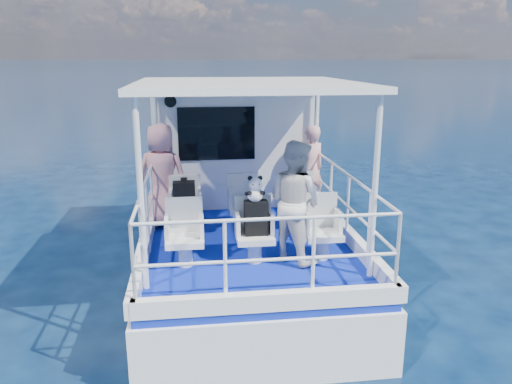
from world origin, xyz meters
TOP-DOWN VIEW (x-y plane):
  - ground at (0.00, 0.00)m, footprint 2000.00×2000.00m
  - hull at (0.00, 1.00)m, footprint 3.00×7.00m
  - deck at (0.00, 1.00)m, footprint 2.90×6.90m
  - cabin at (0.00, 2.30)m, footprint 2.85×2.00m
  - canopy at (0.00, -0.20)m, footprint 3.00×3.20m
  - canopy_posts at (0.00, -0.25)m, footprint 2.77×2.97m
  - railings at (0.00, -0.58)m, footprint 2.84×3.59m
  - seat_port_fwd at (-0.90, 0.20)m, footprint 0.48×0.46m
  - seat_center_fwd at (0.00, 0.20)m, footprint 0.48×0.46m
  - seat_stbd_fwd at (0.90, 0.20)m, footprint 0.48×0.46m
  - seat_port_aft at (-0.90, -1.10)m, footprint 0.48×0.46m
  - seat_center_aft at (0.00, -1.10)m, footprint 0.48×0.46m
  - seat_stbd_aft at (0.90, -1.10)m, footprint 0.48×0.46m
  - passenger_port_fwd at (-1.25, 0.55)m, footprint 0.70×0.57m
  - passenger_stbd_fwd at (1.23, 1.02)m, footprint 0.64×0.54m
  - passenger_stbd_aft at (0.52, -1.07)m, footprint 0.96×0.99m
  - backpack_port at (-0.91, 0.14)m, footprint 0.33×0.18m
  - backpack_center at (0.02, -1.09)m, footprint 0.30×0.17m
  - compact_camera at (-0.91, 0.16)m, footprint 0.10×0.06m
  - panda at (0.00, -1.11)m, footprint 0.22×0.18m

SIDE VIEW (x-z plane):
  - ground at x=0.00m, z-range 0.00..0.00m
  - hull at x=0.00m, z-range -0.80..0.80m
  - deck at x=0.00m, z-range 0.80..0.90m
  - seat_port_fwd at x=-0.90m, z-range 0.90..1.28m
  - seat_center_fwd at x=0.00m, z-range 0.90..1.28m
  - seat_stbd_fwd at x=0.90m, z-range 0.90..1.28m
  - seat_port_aft at x=-0.90m, z-range 0.90..1.28m
  - seat_center_aft at x=0.00m, z-range 0.90..1.28m
  - seat_stbd_aft at x=0.90m, z-range 0.90..1.28m
  - railings at x=0.00m, z-range 0.90..1.90m
  - backpack_port at x=-0.91m, z-range 1.28..1.71m
  - backpack_center at x=0.02m, z-range 1.28..1.73m
  - passenger_stbd_fwd at x=1.23m, z-range 0.90..2.40m
  - passenger_stbd_aft at x=0.52m, z-range 0.90..2.50m
  - passenger_port_fwd at x=-1.25m, z-range 0.90..2.53m
  - compact_camera at x=-0.91m, z-range 1.71..1.77m
  - panda at x=0.00m, z-range 1.73..2.06m
  - cabin at x=0.00m, z-range 0.90..3.10m
  - canopy_posts at x=0.00m, z-range 0.90..3.10m
  - canopy at x=0.00m, z-range 3.10..3.18m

